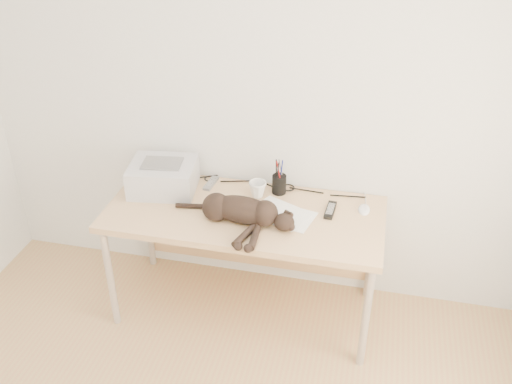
% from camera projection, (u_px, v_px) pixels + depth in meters
% --- Properties ---
extents(wall_back, '(3.50, 0.00, 3.50)m').
position_uv_depth(wall_back, '(258.00, 97.00, 3.29)').
color(wall_back, white).
rests_on(wall_back, floor).
extents(desk, '(1.60, 0.70, 0.74)m').
position_uv_depth(desk, '(248.00, 222.00, 3.42)').
color(desk, '#D3B57B').
rests_on(desk, floor).
extents(printer, '(0.43, 0.38, 0.18)m').
position_uv_depth(printer, '(163.00, 176.00, 3.45)').
color(printer, '#BCBCC1').
rests_on(printer, desk).
extents(papers, '(0.41, 0.34, 0.01)m').
position_uv_depth(papers, '(282.00, 214.00, 3.25)').
color(papers, white).
rests_on(papers, desk).
extents(cat, '(0.72, 0.36, 0.16)m').
position_uv_depth(cat, '(238.00, 211.00, 3.15)').
color(cat, black).
rests_on(cat, desk).
extents(mug, '(0.14, 0.14, 0.10)m').
position_uv_depth(mug, '(258.00, 189.00, 3.40)').
color(mug, silver).
rests_on(mug, desk).
extents(pen_cup, '(0.09, 0.09, 0.22)m').
position_uv_depth(pen_cup, '(279.00, 184.00, 3.43)').
color(pen_cup, black).
rests_on(pen_cup, desk).
extents(remote_grey, '(0.06, 0.17, 0.02)m').
position_uv_depth(remote_grey, '(211.00, 183.00, 3.54)').
color(remote_grey, slate).
rests_on(remote_grey, desk).
extents(remote_black, '(0.06, 0.18, 0.02)m').
position_uv_depth(remote_black, '(330.00, 210.00, 3.27)').
color(remote_black, black).
rests_on(remote_black, desk).
extents(mouse, '(0.07, 0.12, 0.04)m').
position_uv_depth(mouse, '(364.00, 208.00, 3.28)').
color(mouse, white).
rests_on(mouse, desk).
extents(cable_tangle, '(1.36, 0.08, 0.01)m').
position_uv_depth(cable_tangle, '(256.00, 184.00, 3.54)').
color(cable_tangle, black).
rests_on(cable_tangle, desk).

